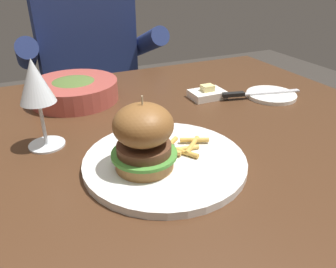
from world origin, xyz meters
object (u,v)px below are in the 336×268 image
butter_dish (207,94)px  diner_person (91,96)px  table_knife (254,93)px  soup_bowl (74,90)px  wine_glass (35,85)px  bread_plate (271,95)px  main_plate (165,161)px  burger_sandwich (144,137)px

butter_dish → diner_person: bearing=108.0°
table_knife → soup_bowl: (-0.44, 0.19, 0.02)m
wine_glass → bread_plate: (0.59, 0.03, -0.12)m
main_plate → wine_glass: bearing=138.9°
wine_glass → soup_bowl: size_ratio=0.78×
main_plate → diner_person: size_ratio=0.25×
bread_plate → diner_person: 0.78m
wine_glass → table_knife: bearing=4.0°
wine_glass → diner_person: bearing=71.8°
bread_plate → soup_bowl: (-0.49, 0.20, 0.02)m
soup_bowl → diner_person: (0.13, 0.47, -0.21)m
burger_sandwich → butter_dish: size_ratio=1.41×
burger_sandwich → soup_bowl: (-0.04, 0.40, -0.04)m
wine_glass → soup_bowl: wine_glass is taller
burger_sandwich → diner_person: bearing=84.4°
table_knife → soup_bowl: bearing=157.1°
diner_person → wine_glass: bearing=-108.2°
table_knife → butter_dish: butter_dish is taller
butter_dish → soup_bowl: (-0.33, 0.13, 0.02)m
burger_sandwich → diner_person: 0.91m
wine_glass → soup_bowl: bearing=66.2°
wine_glass → diner_person: 0.79m
soup_bowl → diner_person: bearing=74.5°
table_knife → diner_person: diner_person is taller
bread_plate → burger_sandwich: bearing=-156.0°
burger_sandwich → soup_bowl: size_ratio=0.57×
wine_glass → bread_plate: bearing=2.5°
main_plate → butter_dish: (0.24, 0.26, 0.00)m
butter_dish → main_plate: bearing=-133.2°
table_knife → diner_person: 0.75m
soup_bowl → diner_person: 0.53m
soup_bowl → bread_plate: bearing=-22.0°
burger_sandwich → soup_bowl: 0.40m
table_knife → butter_dish: bearing=154.1°
table_knife → burger_sandwich: bearing=-152.1°
main_plate → butter_dish: 0.35m
wine_glass → table_knife: 0.55m
table_knife → diner_person: (-0.31, 0.66, -0.19)m
burger_sandwich → bread_plate: burger_sandwich is taller
diner_person → main_plate: bearing=-92.9°
bread_plate → butter_dish: size_ratio=1.45×
diner_person → table_knife: bearing=-64.8°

